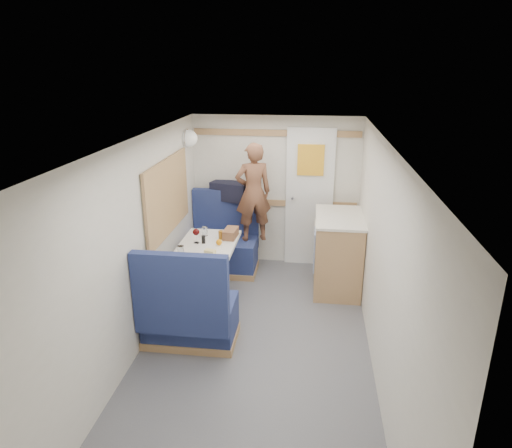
# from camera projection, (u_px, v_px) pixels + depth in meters

# --- Properties ---
(floor) EXTENTS (4.50, 4.50, 0.00)m
(floor) POSITION_uv_depth(u_px,v_px,m) (253.00, 356.00, 4.31)
(floor) COLOR #515156
(floor) RESTS_ON ground
(ceiling) EXTENTS (4.50, 4.50, 0.00)m
(ceiling) POSITION_uv_depth(u_px,v_px,m) (253.00, 145.00, 3.65)
(ceiling) COLOR silver
(ceiling) RESTS_ON wall_back
(wall_back) EXTENTS (2.20, 0.02, 2.00)m
(wall_back) POSITION_uv_depth(u_px,v_px,m) (276.00, 192.00, 6.08)
(wall_back) COLOR silver
(wall_back) RESTS_ON floor
(wall_left) EXTENTS (0.02, 4.50, 2.00)m
(wall_left) POSITION_uv_depth(u_px,v_px,m) (133.00, 253.00, 4.11)
(wall_left) COLOR silver
(wall_left) RESTS_ON floor
(wall_right) EXTENTS (0.02, 4.50, 2.00)m
(wall_right) POSITION_uv_depth(u_px,v_px,m) (382.00, 266.00, 3.85)
(wall_right) COLOR silver
(wall_right) RESTS_ON floor
(oak_trim_low) EXTENTS (2.15, 0.02, 0.08)m
(oak_trim_low) POSITION_uv_depth(u_px,v_px,m) (275.00, 203.00, 6.11)
(oak_trim_low) COLOR #A17A49
(oak_trim_low) RESTS_ON wall_back
(oak_trim_high) EXTENTS (2.15, 0.02, 0.08)m
(oak_trim_high) POSITION_uv_depth(u_px,v_px,m) (276.00, 133.00, 5.81)
(oak_trim_high) COLOR #A17A49
(oak_trim_high) RESTS_ON wall_back
(side_window) EXTENTS (0.04, 1.30, 0.72)m
(side_window) POSITION_uv_depth(u_px,v_px,m) (167.00, 196.00, 4.96)
(side_window) COLOR #A9BA9E
(side_window) RESTS_ON wall_left
(rear_door) EXTENTS (0.62, 0.12, 1.86)m
(rear_door) POSITION_uv_depth(u_px,v_px,m) (309.00, 195.00, 6.01)
(rear_door) COLOR white
(rear_door) RESTS_ON wall_back
(dinette_table) EXTENTS (0.62, 0.92, 0.72)m
(dinette_table) POSITION_uv_depth(u_px,v_px,m) (208.00, 256.00, 5.14)
(dinette_table) COLOR white
(dinette_table) RESTS_ON floor
(bench_far) EXTENTS (0.90, 0.59, 1.05)m
(bench_far) POSITION_uv_depth(u_px,v_px,m) (223.00, 249.00, 6.03)
(bench_far) COLOR #18194D
(bench_far) RESTS_ON floor
(bench_near) EXTENTS (0.90, 0.59, 1.05)m
(bench_near) POSITION_uv_depth(u_px,v_px,m) (189.00, 316.00, 4.42)
(bench_near) COLOR #18194D
(bench_near) RESTS_ON floor
(ledge) EXTENTS (0.90, 0.14, 0.04)m
(ledge) POSITION_uv_depth(u_px,v_px,m) (226.00, 201.00, 6.08)
(ledge) COLOR #A17A49
(ledge) RESTS_ON bench_far
(dome_light) EXTENTS (0.20, 0.20, 0.20)m
(dome_light) POSITION_uv_depth(u_px,v_px,m) (189.00, 138.00, 5.58)
(dome_light) COLOR white
(dome_light) RESTS_ON wall_left
(galley_counter) EXTENTS (0.57, 0.92, 0.92)m
(galley_counter) POSITION_uv_depth(u_px,v_px,m) (337.00, 252.00, 5.51)
(galley_counter) COLOR #A17A49
(galley_counter) RESTS_ON floor
(person) EXTENTS (0.54, 0.44, 1.26)m
(person) POSITION_uv_depth(u_px,v_px,m) (253.00, 193.00, 5.73)
(person) COLOR brown
(person) RESTS_ON bench_far
(duffel_bag) EXTENTS (0.55, 0.39, 0.24)m
(duffel_bag) POSITION_uv_depth(u_px,v_px,m) (230.00, 191.00, 6.03)
(duffel_bag) COLOR black
(duffel_bag) RESTS_ON ledge
(tray) EXTENTS (0.29, 0.36, 0.02)m
(tray) POSITION_uv_depth(u_px,v_px,m) (209.00, 250.00, 4.87)
(tray) COLOR white
(tray) RESTS_ON dinette_table
(orange_fruit) EXTENTS (0.07, 0.07, 0.07)m
(orange_fruit) POSITION_uv_depth(u_px,v_px,m) (219.00, 242.00, 4.98)
(orange_fruit) COLOR #D55B09
(orange_fruit) RESTS_ON tray
(cheese_block) EXTENTS (0.13, 0.09, 0.04)m
(cheese_block) POSITION_uv_depth(u_px,v_px,m) (210.00, 252.00, 4.77)
(cheese_block) COLOR #F7D88E
(cheese_block) RESTS_ON tray
(wine_glass) EXTENTS (0.08, 0.08, 0.17)m
(wine_glass) POSITION_uv_depth(u_px,v_px,m) (196.00, 233.00, 5.06)
(wine_glass) COLOR white
(wine_glass) RESTS_ON dinette_table
(tumbler_left) EXTENTS (0.07, 0.07, 0.11)m
(tumbler_left) POSITION_uv_depth(u_px,v_px,m) (181.00, 251.00, 4.74)
(tumbler_left) COLOR white
(tumbler_left) RESTS_ON dinette_table
(tumbler_mid) EXTENTS (0.07, 0.07, 0.11)m
(tumbler_mid) POSITION_uv_depth(u_px,v_px,m) (205.00, 231.00, 5.29)
(tumbler_mid) COLOR white
(tumbler_mid) RESTS_ON dinette_table
(beer_glass) EXTENTS (0.06, 0.06, 0.10)m
(beer_glass) POSITION_uv_depth(u_px,v_px,m) (221.00, 235.00, 5.20)
(beer_glass) COLOR #8B5514
(beer_glass) RESTS_ON dinette_table
(pepper_grinder) EXTENTS (0.04, 0.04, 0.11)m
(pepper_grinder) POSITION_uv_depth(u_px,v_px,m) (203.00, 240.00, 5.03)
(pepper_grinder) COLOR black
(pepper_grinder) RESTS_ON dinette_table
(bread_loaf) EXTENTS (0.16, 0.26, 0.10)m
(bread_loaf) POSITION_uv_depth(u_px,v_px,m) (231.00, 233.00, 5.24)
(bread_loaf) COLOR olive
(bread_loaf) RESTS_ON dinette_table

